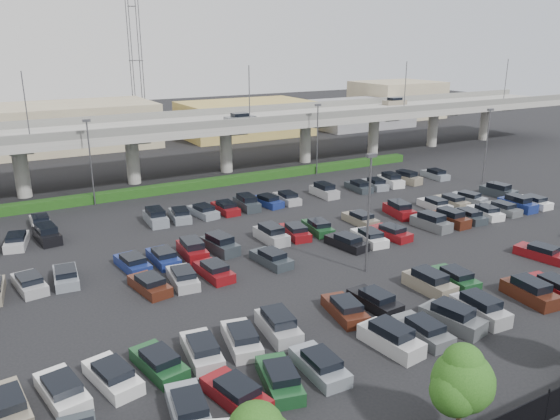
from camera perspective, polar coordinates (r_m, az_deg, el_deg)
name	(u,v)px	position (r m, az deg, el deg)	size (l,w,h in m)	color
ground	(315,243)	(53.76, 3.65, -3.43)	(280.00, 280.00, 0.00)	black
overpass	(192,128)	(79.80, -9.20, 8.42)	(150.00, 13.00, 15.80)	gray
hedge	(214,182)	(74.76, -6.89, 2.90)	(66.00, 1.60, 1.10)	#183C11
parked_cars	(328,250)	(50.44, 5.06, -4.15)	(63.01, 41.65, 1.67)	black
light_poles	(268,182)	(51.49, -1.29, 2.94)	(66.90, 48.38, 10.30)	#4D4D53
distant_buildings	(198,120)	(112.26, -8.52, 9.32)	(138.00, 24.00, 9.00)	gray
comm_tower	(136,57)	(120.23, -14.84, 15.16)	(2.40, 2.40, 30.00)	#4D4D53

